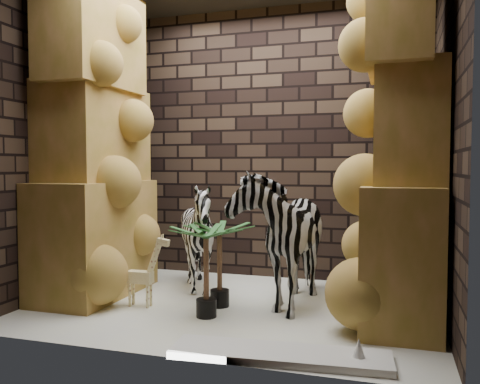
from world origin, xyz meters
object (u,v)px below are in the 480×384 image
(zebra_left, at_px, (199,243))
(palm_back, at_px, (206,271))
(giraffe_toy, at_px, (140,269))
(palm_front, at_px, (220,264))
(zebra_right, at_px, (282,224))
(surfboard, at_px, (280,354))

(zebra_left, xyz_separation_m, palm_back, (0.36, -0.74, -0.11))
(giraffe_toy, distance_m, palm_back, 0.69)
(giraffe_toy, height_order, palm_front, palm_front)
(zebra_right, height_order, giraffe_toy, zebra_right)
(zebra_left, height_order, palm_front, zebra_left)
(giraffe_toy, height_order, surfboard, giraffe_toy)
(palm_front, xyz_separation_m, palm_back, (-0.00, -0.32, 0.00))
(palm_back, distance_m, surfboard, 1.10)
(palm_back, relative_size, surfboard, 0.54)
(surfboard, bearing_deg, zebra_right, 97.24)
(palm_front, bearing_deg, palm_back, -90.45)
(zebra_right, xyz_separation_m, surfboard, (0.27, -1.30, -0.69))
(zebra_left, distance_m, palm_front, 0.56)
(zebra_right, distance_m, zebra_left, 0.90)
(giraffe_toy, distance_m, surfboard, 1.69)
(zebra_left, height_order, palm_back, zebra_left)
(palm_front, relative_size, surfboard, 0.53)
(zebra_left, distance_m, giraffe_toy, 0.71)
(zebra_left, bearing_deg, surfboard, -36.42)
(palm_front, xyz_separation_m, surfboard, (0.77, -1.01, -0.35))
(zebra_left, relative_size, palm_back, 1.41)
(zebra_left, xyz_separation_m, surfboard, (1.14, -1.43, -0.47))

